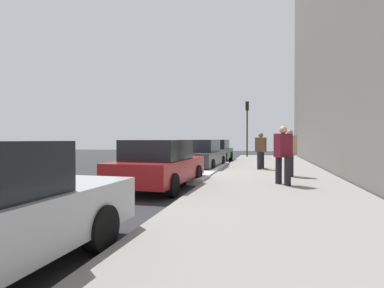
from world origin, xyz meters
TOP-DOWN VIEW (x-y plane):
  - ground_plane at (0.00, 0.00)m, footprint 56.00×56.00m
  - sidewalk at (0.00, -3.30)m, footprint 28.00×4.60m
  - lane_stripe_centre at (0.00, 3.20)m, footprint 28.00×0.14m
  - snow_bank_curb at (0.58, -0.70)m, footprint 7.86×0.56m
  - parked_car_red at (-4.15, 0.21)m, footprint 4.28×2.02m
  - parked_car_charcoal at (1.86, 0.15)m, footprint 4.73×2.01m
  - parked_car_green at (7.46, 0.26)m, footprint 4.27×2.01m
  - pedestrian_burgundy_coat at (-3.45, -3.50)m, footprint 0.54×0.57m
  - pedestrian_tan_coat at (-1.19, -3.88)m, footprint 0.57×0.51m
  - pedestrian_brown_coat at (1.38, -2.80)m, footprint 0.53×0.53m
  - traffic_light_pole at (11.55, -1.64)m, footprint 0.35×0.26m
  - rolling_suitcase at (1.77, -2.82)m, footprint 0.34×0.22m

SIDE VIEW (x-z plane):
  - ground_plane at x=0.00m, z-range 0.00..0.00m
  - lane_stripe_centre at x=0.00m, z-range 0.00..0.01m
  - sidewalk at x=0.00m, z-range 0.00..0.15m
  - snow_bank_curb at x=0.58m, z-range 0.00..0.22m
  - rolling_suitcase at x=1.77m, z-range -0.03..0.82m
  - parked_car_green at x=7.46m, z-range 0.00..1.51m
  - parked_car_red at x=-4.15m, z-range 0.00..1.51m
  - parked_car_charcoal at x=1.86m, z-range 0.00..1.51m
  - pedestrian_brown_coat at x=1.38m, z-range 0.21..1.89m
  - pedestrian_tan_coat at x=-1.19m, z-range 0.21..1.96m
  - pedestrian_burgundy_coat at x=-3.45m, z-range 0.21..2.00m
  - traffic_light_pole at x=11.55m, z-range 0.92..5.32m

